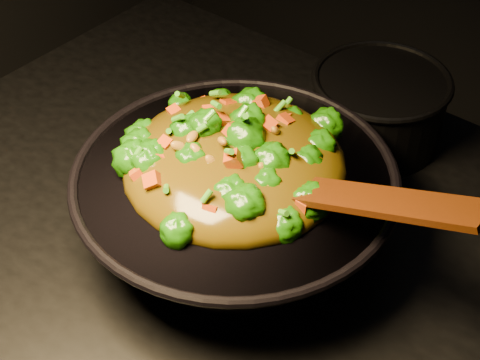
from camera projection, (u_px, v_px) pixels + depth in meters
The scene contains 4 objects.
wok at pixel (235, 207), 0.94m from camera, with size 0.39×0.39×0.11m, color black, non-canonical shape.
stir_fry at pixel (234, 138), 0.88m from camera, with size 0.28×0.28×0.10m, color #1E6907, non-canonical shape.
spatula at pixel (350, 197), 0.80m from camera, with size 0.31×0.05×0.01m, color #381606.
back_pot at pixel (378, 108), 1.10m from camera, with size 0.20×0.20×0.11m, color black.
Camera 1 is at (0.38, -0.50, 1.61)m, focal length 55.00 mm.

